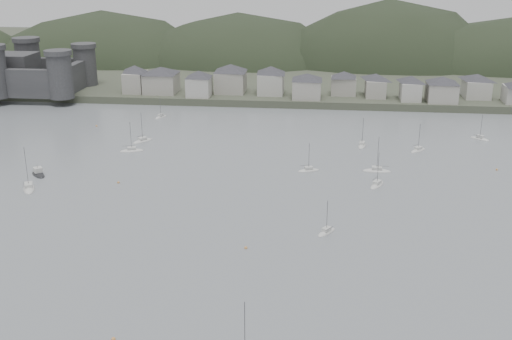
# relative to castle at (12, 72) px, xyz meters

# --- Properties ---
(far_shore_land) EXTENTS (900.00, 250.00, 3.00)m
(far_shore_land) POSITION_rel_castle_xyz_m (120.00, 115.20, -9.46)
(far_shore_land) COLOR #383D2D
(far_shore_land) RESTS_ON ground
(forested_ridge) EXTENTS (851.55, 103.94, 102.57)m
(forested_ridge) POSITION_rel_castle_xyz_m (124.83, 89.60, -22.25)
(forested_ridge) COLOR black
(forested_ridge) RESTS_ON ground
(castle) EXTENTS (66.00, 43.00, 20.00)m
(castle) POSITION_rel_castle_xyz_m (0.00, 0.00, 0.00)
(castle) COLOR #333335
(castle) RESTS_ON far_shore_land
(waterfront_town) EXTENTS (451.48, 28.46, 12.92)m
(waterfront_town) POSITION_rel_castle_xyz_m (170.59, 3.54, -2.30)
(waterfront_town) COLOR #98978B
(waterfront_town) RESTS_ON far_shore_land
(sailboat_lead) EXTENTS (6.65, 9.70, 12.73)m
(sailboat_lead) POSITION_rel_castle_xyz_m (58.71, -109.97, -10.79)
(sailboat_lead) COLOR beige
(sailboat_lead) RESTS_ON ground
(moored_fleet) EXTENTS (268.99, 177.78, 12.83)m
(moored_fleet) POSITION_rel_castle_xyz_m (92.68, -126.09, -10.79)
(moored_fleet) COLOR beige
(moored_fleet) RESTS_ON ground
(motor_launch_far) EXTENTS (7.19, 7.70, 3.86)m
(motor_launch_far) POSITION_rel_castle_xyz_m (56.22, -98.87, -10.67)
(motor_launch_far) COLOR black
(motor_launch_far) RESTS_ON ground
(mooring_buoys) EXTENTS (189.98, 147.15, 0.70)m
(mooring_buoys) POSITION_rel_castle_xyz_m (119.65, -125.76, -10.81)
(mooring_buoys) COLOR #CA8843
(mooring_buoys) RESTS_ON ground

